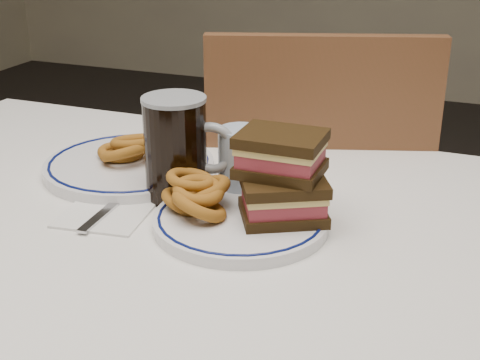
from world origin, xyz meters
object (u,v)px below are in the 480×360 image
(chair_far, at_px, (312,222))
(beer_mug, at_px, (178,148))
(main_plate, at_px, (241,220))
(reuben_sandwich, at_px, (282,176))
(far_plate, at_px, (129,165))

(chair_far, height_order, beer_mug, chair_far)
(beer_mug, bearing_deg, main_plate, -25.16)
(main_plate, height_order, reuben_sandwich, reuben_sandwich)
(chair_far, xyz_separation_m, reuben_sandwich, (0.07, -0.47, 0.30))
(reuben_sandwich, relative_size, far_plate, 0.51)
(chair_far, relative_size, far_plate, 3.26)
(reuben_sandwich, bearing_deg, beer_mug, 168.62)
(chair_far, relative_size, main_plate, 3.74)
(chair_far, height_order, main_plate, chair_far)
(chair_far, xyz_separation_m, beer_mug, (-0.11, -0.43, 0.31))
(chair_far, distance_m, far_plate, 0.50)
(far_plate, bearing_deg, reuben_sandwich, -18.31)
(reuben_sandwich, bearing_deg, far_plate, 161.69)
(main_plate, bearing_deg, chair_far, 92.01)
(chair_far, distance_m, main_plate, 0.54)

